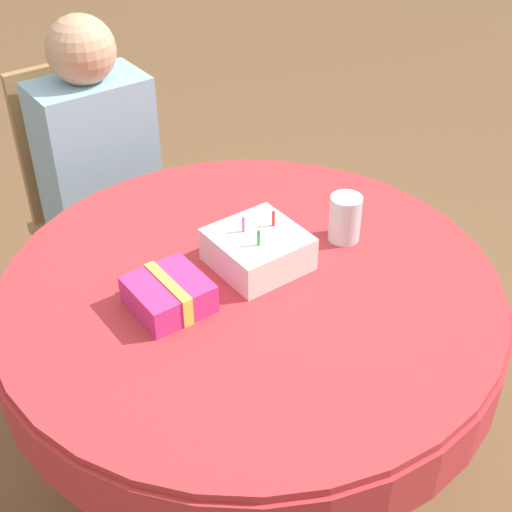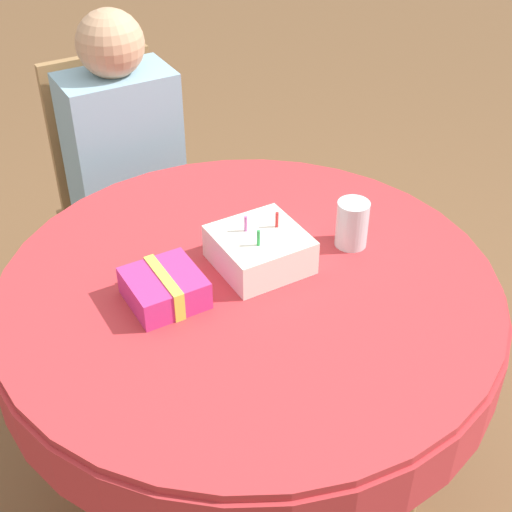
% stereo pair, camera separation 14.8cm
% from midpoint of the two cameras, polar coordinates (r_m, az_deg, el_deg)
% --- Properties ---
extents(ground_plane, '(12.00, 12.00, 0.00)m').
position_cam_midpoint_polar(ground_plane, '(2.24, -2.37, -17.67)').
color(ground_plane, brown).
extents(dining_table, '(1.21, 1.21, 0.77)m').
position_cam_midpoint_polar(dining_table, '(1.74, -2.92, -4.36)').
color(dining_table, '#BC3338').
rests_on(dining_table, ground_plane).
extents(chair, '(0.42, 0.42, 0.98)m').
position_cam_midpoint_polar(chair, '(2.53, -14.44, 4.06)').
color(chair, '#A37A4C').
rests_on(chair, ground_plane).
extents(person, '(0.35, 0.31, 1.18)m').
position_cam_midpoint_polar(person, '(2.35, -14.13, 7.02)').
color(person, tan).
rests_on(person, ground_plane).
extents(birthday_cake, '(0.21, 0.21, 0.13)m').
position_cam_midpoint_polar(birthday_cake, '(1.71, -2.34, 0.47)').
color(birthday_cake, white).
rests_on(birthday_cake, dining_table).
extents(drinking_glass, '(0.08, 0.08, 0.12)m').
position_cam_midpoint_polar(drinking_glass, '(1.80, 4.74, 3.00)').
color(drinking_glass, silver).
rests_on(drinking_glass, dining_table).
extents(gift_box, '(0.16, 0.17, 0.08)m').
position_cam_midpoint_polar(gift_box, '(1.61, -9.64, -3.13)').
color(gift_box, '#D13384').
rests_on(gift_box, dining_table).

